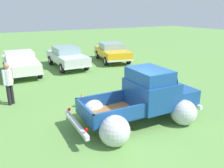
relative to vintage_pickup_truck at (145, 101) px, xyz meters
name	(u,v)px	position (x,y,z in m)	size (l,w,h in m)	color
ground_plane	(135,122)	(-0.39, 0.01, -0.76)	(80.00, 80.00, 0.00)	#609347
vintage_pickup_truck	(145,101)	(0.00, 0.00, 0.00)	(4.66, 2.84, 1.96)	black
show_car_0	(21,62)	(-2.98, 8.85, 0.03)	(2.05, 4.30, 1.43)	black
show_car_1	(67,56)	(0.19, 9.32, 0.03)	(1.89, 4.42, 1.43)	black
show_car_2	(112,51)	(3.97, 9.58, 0.03)	(2.78, 4.56, 1.43)	black
spectator_0	(8,81)	(-4.13, 3.96, 0.29)	(0.48, 0.48, 1.82)	black
lane_cone_0	(133,86)	(1.30, 2.63, -0.45)	(0.36, 0.36, 0.63)	black
lane_cone_1	(82,100)	(-1.58, 2.18, -0.45)	(0.36, 0.36, 0.63)	black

